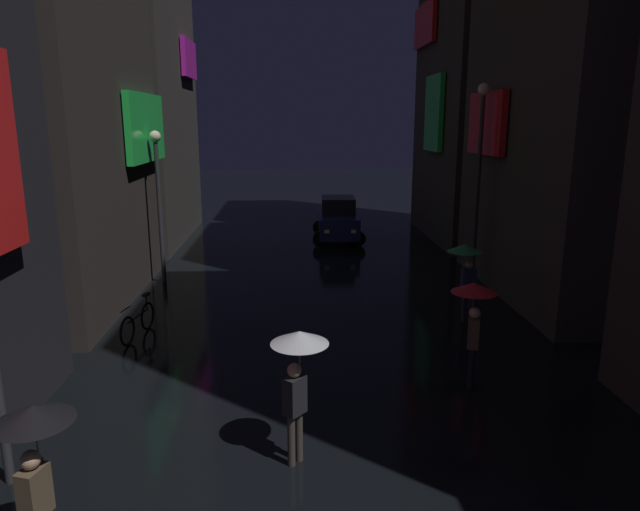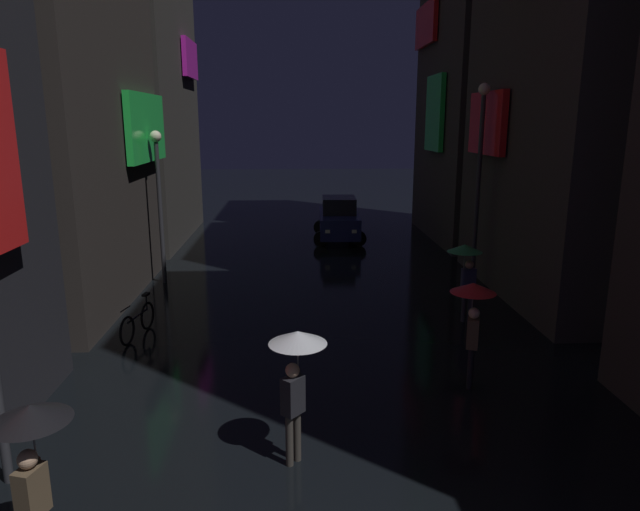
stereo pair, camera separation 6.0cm
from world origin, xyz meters
TOP-DOWN VIEW (x-y plane):
  - pedestrian_foreground_right_clear at (-0.72, 4.52)m, footprint 0.90×0.90m
  - pedestrian_midstreet_left_black at (-3.72, 2.36)m, footprint 0.90×0.90m
  - pedestrian_midstreet_centre_red at (2.78, 6.99)m, footprint 0.90×0.90m
  - pedestrian_near_crossing_green at (3.73, 10.61)m, footprint 0.90×0.90m
  - bicycle_parked_at_storefront at (-4.60, 9.95)m, footprint 0.41×1.80m
  - car_distant at (1.30, 21.52)m, footprint 2.36×4.20m
  - streetlamp_left_far at (-5.00, 14.81)m, footprint 0.36×0.36m
  - streetlamp_right_far at (5.00, 13.85)m, footprint 0.36×0.36m

SIDE VIEW (x-z plane):
  - bicycle_parked_at_storefront at x=-4.60m, z-range -0.09..0.87m
  - car_distant at x=1.30m, z-range -0.03..1.89m
  - pedestrian_foreground_right_clear at x=-0.72m, z-range 0.61..2.73m
  - pedestrian_midstreet_left_black at x=-3.72m, z-range 0.61..2.73m
  - pedestrian_midstreet_centre_red at x=2.78m, z-range 0.61..2.73m
  - pedestrian_near_crossing_green at x=3.73m, z-range 0.61..2.73m
  - streetlamp_left_far at x=-5.00m, z-range 0.66..5.59m
  - streetlamp_right_far at x=5.00m, z-range 0.72..7.04m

